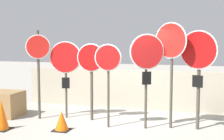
{
  "coord_description": "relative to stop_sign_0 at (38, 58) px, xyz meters",
  "views": [
    {
      "loc": [
        2.2,
        -7.78,
        2.23
      ],
      "look_at": [
        -0.1,
        0.0,
        1.44
      ],
      "focal_mm": 50.0,
      "sensor_mm": 36.0,
      "label": 1
    }
  ],
  "objects": [
    {
      "name": "traffic_cone_0",
      "position": [
        1.1,
        -0.86,
        -1.48
      ],
      "size": [
        0.41,
        0.41,
        0.49
      ],
      "color": "black",
      "rests_on": "ground"
    },
    {
      "name": "traffic_cone_1",
      "position": [
        -0.36,
        -1.22,
        -1.35
      ],
      "size": [
        0.42,
        0.42,
        0.74
      ],
      "color": "black",
      "rests_on": "ground"
    },
    {
      "name": "ground_plane",
      "position": [
        2.22,
        0.07,
        -1.72
      ],
      "size": [
        40.0,
        40.0,
        0.0
      ],
      "primitive_type": "plane",
      "color": "gray"
    },
    {
      "name": "stop_sign_1",
      "position": [
        0.68,
        0.3,
        -0.13
      ],
      "size": [
        0.88,
        0.26,
        2.19
      ],
      "rotation": [
        0.0,
        0.0,
        0.26
      ],
      "color": "#474238",
      "rests_on": "ground"
    },
    {
      "name": "stop_sign_3",
      "position": [
        2.12,
        -0.3,
        -0.12
      ],
      "size": [
        0.68,
        0.14,
        2.13
      ],
      "rotation": [
        0.0,
        0.0,
        0.09
      ],
      "color": "#474238",
      "rests_on": "ground"
    },
    {
      "name": "stop_sign_2",
      "position": [
        1.46,
        0.26,
        -0.21
      ],
      "size": [
        0.77,
        0.17,
        2.13
      ],
      "rotation": [
        0.0,
        0.0,
        0.1
      ],
      "color": "#474238",
      "rests_on": "ground"
    },
    {
      "name": "stop_sign_6",
      "position": [
        4.29,
        0.16,
        0.01
      ],
      "size": [
        0.9,
        0.37,
        2.46
      ],
      "rotation": [
        0.0,
        0.0,
        -0.37
      ],
      "color": "#474238",
      "rests_on": "ground"
    },
    {
      "name": "stop_sign_5",
      "position": [
        3.63,
        0.09,
        0.24
      ],
      "size": [
        0.81,
        0.42,
        2.66
      ],
      "rotation": [
        0.0,
        0.0,
        -0.47
      ],
      "color": "#474238",
      "rests_on": "ground"
    },
    {
      "name": "stop_sign_4",
      "position": [
        3.07,
        -0.13,
        0.02
      ],
      "size": [
        0.78,
        0.44,
        2.38
      ],
      "rotation": [
        0.0,
        0.0,
        0.5
      ],
      "color": "#474238",
      "rests_on": "ground"
    },
    {
      "name": "fence_back",
      "position": [
        2.22,
        2.04,
        -1.09
      ],
      "size": [
        7.29,
        0.12,
        1.26
      ],
      "color": "#A89E89",
      "rests_on": "ground"
    },
    {
      "name": "stop_sign_0",
      "position": [
        0.0,
        0.0,
        0.0
      ],
      "size": [
        0.61,
        0.34,
        2.49
      ],
      "rotation": [
        0.0,
        0.0,
        0.48
      ],
      "color": "#474238",
      "rests_on": "ground"
    },
    {
      "name": "storage_crate",
      "position": [
        -1.21,
        0.01,
        -1.35
      ],
      "size": [
        1.08,
        0.81,
        0.73
      ],
      "color": "olive",
      "rests_on": "ground"
    }
  ]
}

